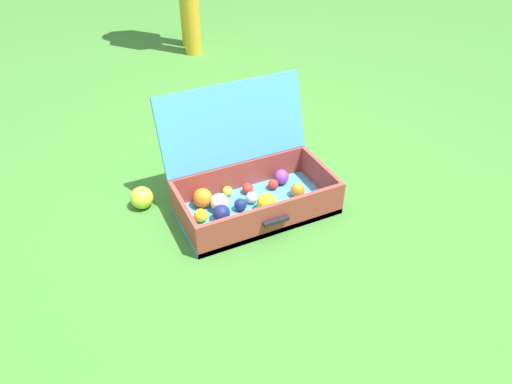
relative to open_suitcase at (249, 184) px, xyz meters
The scene contains 3 objects.
ground_plane 0.12m from the open_suitcase, 31.81° to the right, with size 16.00×16.00×0.00m, color #3D7A2D.
open_suitcase is the anchor object (origin of this frame).
stray_ball_on_grass 0.47m from the open_suitcase, 156.47° to the left, with size 0.10×0.10×0.10m, color #CCDB38.
Camera 1 is at (-0.73, -1.50, 1.31)m, focal length 33.98 mm.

